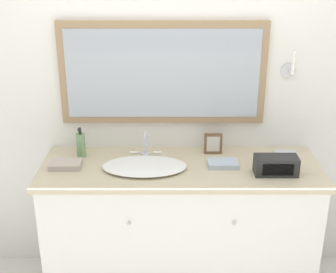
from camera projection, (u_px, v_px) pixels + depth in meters
name	position (u px, v px, depth m)	size (l,w,h in m)	color
wall_back	(178.00, 93.00, 3.05)	(8.00, 0.18, 2.55)	white
vanity_counter	(178.00, 229.00, 3.06)	(1.74, 0.61, 0.91)	white
sink_basin	(143.00, 165.00, 2.86)	(0.52, 0.36, 0.18)	white
soap_bottle	(79.00, 145.00, 2.99)	(0.06, 0.06, 0.20)	#709966
appliance_box	(274.00, 165.00, 2.77)	(0.26, 0.12, 0.11)	black
picture_frame	(211.00, 144.00, 3.04)	(0.12, 0.01, 0.14)	brown
hand_towel_near_sink	(221.00, 163.00, 2.89)	(0.19, 0.12, 0.03)	#A8B7C6
hand_towel_far_corner	(64.00, 165.00, 2.87)	(0.19, 0.13, 0.04)	#B7A899
metal_tray	(284.00, 153.00, 3.06)	(0.14, 0.11, 0.01)	silver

